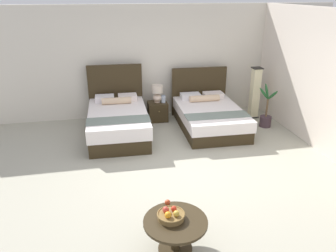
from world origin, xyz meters
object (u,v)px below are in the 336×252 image
object	(u,v)px
fruit_bowl	(171,215)
coffee_table	(175,228)
vase	(163,99)
bed_near_window	(118,121)
table_lamp	(157,92)
floor_lamp_corner	(255,93)
nightstand	(158,111)
potted_palm	(266,115)
loose_apple	(167,202)
bed_near_corner	(209,115)

from	to	relation	value
fruit_bowl	coffee_table	bearing A→B (deg)	-47.25
vase	coffee_table	world-z (taller)	vase
bed_near_window	table_lamp	bearing A→B (deg)	35.36
bed_near_window	floor_lamp_corner	size ratio (longest dim) A/B	1.69
nightstand	vase	world-z (taller)	vase
potted_palm	coffee_table	bearing A→B (deg)	-130.43
loose_apple	bed_near_window	bearing A→B (deg)	97.04
vase	table_lamp	bearing A→B (deg)	156.68
table_lamp	floor_lamp_corner	size ratio (longest dim) A/B	0.34
table_lamp	fruit_bowl	distance (m)	4.44
table_lamp	floor_lamp_corner	world-z (taller)	floor_lamp_corner
bed_near_window	potted_palm	world-z (taller)	bed_near_window
table_lamp	loose_apple	world-z (taller)	table_lamp
bed_near_window	potted_palm	xyz separation A→B (m)	(3.44, -0.22, -0.05)
bed_near_corner	coffee_table	world-z (taller)	bed_near_corner
floor_lamp_corner	potted_palm	bearing A→B (deg)	-88.76
coffee_table	potted_palm	xyz separation A→B (m)	(2.98, 3.50, -0.04)
floor_lamp_corner	vase	bearing A→B (deg)	174.34
loose_apple	table_lamp	bearing A→B (deg)	81.83
loose_apple	nightstand	bearing A→B (deg)	81.79
fruit_bowl	floor_lamp_corner	world-z (taller)	floor_lamp_corner
table_lamp	fruit_bowl	size ratio (longest dim) A/B	1.26
vase	floor_lamp_corner	size ratio (longest dim) A/B	0.14
bed_near_corner	fruit_bowl	xyz separation A→B (m)	(-1.70, -3.68, 0.20)
potted_palm	loose_apple	bearing A→B (deg)	-133.52
bed_near_corner	floor_lamp_corner	size ratio (longest dim) A/B	1.67
nightstand	coffee_table	world-z (taller)	nightstand
bed_near_window	bed_near_corner	distance (m)	2.10
table_lamp	potted_palm	distance (m)	2.63
bed_near_corner	fruit_bowl	bearing A→B (deg)	-114.80
vase	floor_lamp_corner	world-z (taller)	floor_lamp_corner
bed_near_window	nightstand	distance (m)	1.23
vase	coffee_table	size ratio (longest dim) A/B	0.23
loose_apple	floor_lamp_corner	distance (m)	4.87
bed_near_window	loose_apple	world-z (taller)	bed_near_window
vase	potted_palm	xyz separation A→B (m)	(2.29, -0.88, -0.27)
coffee_table	fruit_bowl	xyz separation A→B (m)	(-0.05, 0.05, 0.16)
table_lamp	loose_apple	bearing A→B (deg)	-98.17
bed_near_corner	nightstand	bearing A→B (deg)	147.60
loose_apple	fruit_bowl	bearing A→B (deg)	-93.08
fruit_bowl	potted_palm	bearing A→B (deg)	48.73
loose_apple	floor_lamp_corner	bearing A→B (deg)	51.90
nightstand	floor_lamp_corner	world-z (taller)	floor_lamp_corner
fruit_bowl	table_lamp	bearing A→B (deg)	82.14
bed_near_window	coffee_table	distance (m)	3.75
loose_apple	coffee_table	bearing A→B (deg)	-84.59
loose_apple	bed_near_corner	bearing A→B (deg)	63.65
table_lamp	fruit_bowl	bearing A→B (deg)	-97.86
nightstand	fruit_bowl	size ratio (longest dim) A/B	1.36
fruit_bowl	potted_palm	world-z (taller)	potted_palm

